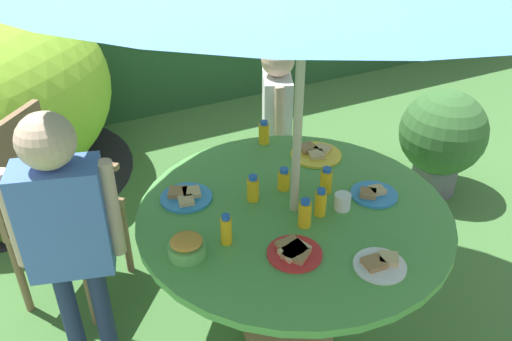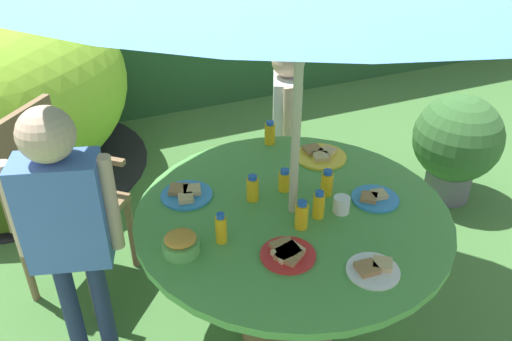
{
  "view_description": "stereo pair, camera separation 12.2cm",
  "coord_description": "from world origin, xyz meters",
  "px_view_note": "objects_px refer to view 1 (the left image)",
  "views": [
    {
      "loc": [
        -0.97,
        -1.56,
        2.06
      ],
      "look_at": [
        -0.1,
        0.16,
        0.87
      ],
      "focal_mm": 36.84,
      "sensor_mm": 36.0,
      "label": 1
    },
    {
      "loc": [
        -0.86,
        -1.61,
        2.06
      ],
      "look_at": [
        -0.1,
        0.16,
        0.87
      ],
      "focal_mm": 36.84,
      "sensor_mm": 36.0,
      "label": 2
    }
  ],
  "objects_px": {
    "juice_bottle_center_front": "(305,213)",
    "cup_near": "(342,202)",
    "child_in_white_shirt": "(277,110)",
    "potted_plant": "(442,137)",
    "plate_near_right": "(294,252)",
    "wooden_chair": "(48,202)",
    "juice_bottle_spot_b": "(320,203)",
    "juice_bottle_spot_a": "(326,181)",
    "child_in_blue_shirt": "(65,220)",
    "plate_back_edge": "(380,264)",
    "plate_far_left": "(315,153)",
    "plate_center_back": "(186,196)",
    "juice_bottle_mid_left": "(264,133)",
    "plate_mid_right": "(373,194)",
    "garden_table": "(293,233)",
    "juice_bottle_near_left": "(253,189)",
    "juice_bottle_front_edge": "(284,180)",
    "juice_bottle_far_right": "(226,230)",
    "snack_bowl": "(187,247)"
  },
  "relations": [
    {
      "from": "juice_bottle_center_front",
      "to": "cup_near",
      "type": "bearing_deg",
      "value": 7.55
    },
    {
      "from": "child_in_white_shirt",
      "to": "juice_bottle_center_front",
      "type": "height_order",
      "value": "child_in_white_shirt"
    },
    {
      "from": "potted_plant",
      "to": "plate_near_right",
      "type": "height_order",
      "value": "plate_near_right"
    },
    {
      "from": "wooden_chair",
      "to": "juice_bottle_spot_b",
      "type": "xyz_separation_m",
      "value": [
        1.01,
        -0.88,
        0.23
      ]
    },
    {
      "from": "juice_bottle_center_front",
      "to": "juice_bottle_spot_a",
      "type": "bearing_deg",
      "value": 38.3
    },
    {
      "from": "child_in_blue_shirt",
      "to": "plate_back_edge",
      "type": "distance_m",
      "value": 1.23
    },
    {
      "from": "plate_far_left",
      "to": "juice_bottle_center_front",
      "type": "height_order",
      "value": "juice_bottle_center_front"
    },
    {
      "from": "wooden_chair",
      "to": "juice_bottle_center_front",
      "type": "height_order",
      "value": "wooden_chair"
    },
    {
      "from": "plate_center_back",
      "to": "plate_far_left",
      "type": "bearing_deg",
      "value": 5.38
    },
    {
      "from": "wooden_chair",
      "to": "juice_bottle_mid_left",
      "type": "relative_size",
      "value": 8.0
    },
    {
      "from": "juice_bottle_spot_a",
      "to": "plate_mid_right",
      "type": "bearing_deg",
      "value": -34.95
    },
    {
      "from": "garden_table",
      "to": "juice_bottle_spot_b",
      "type": "bearing_deg",
      "value": -46.32
    },
    {
      "from": "plate_back_edge",
      "to": "juice_bottle_near_left",
      "type": "relative_size",
      "value": 1.59
    },
    {
      "from": "potted_plant",
      "to": "juice_bottle_center_front",
      "type": "relative_size",
      "value": 5.77
    },
    {
      "from": "plate_near_right",
      "to": "plate_mid_right",
      "type": "distance_m",
      "value": 0.55
    },
    {
      "from": "juice_bottle_near_left",
      "to": "juice_bottle_spot_b",
      "type": "xyz_separation_m",
      "value": [
        0.2,
        -0.22,
        0.0
      ]
    },
    {
      "from": "plate_near_right",
      "to": "juice_bottle_near_left",
      "type": "relative_size",
      "value": 1.72
    },
    {
      "from": "juice_bottle_mid_left",
      "to": "cup_near",
      "type": "bearing_deg",
      "value": -87.64
    },
    {
      "from": "juice_bottle_center_front",
      "to": "juice_bottle_front_edge",
      "type": "xyz_separation_m",
      "value": [
        0.06,
        0.27,
        -0.01
      ]
    },
    {
      "from": "plate_mid_right",
      "to": "juice_bottle_far_right",
      "type": "xyz_separation_m",
      "value": [
        -0.72,
        -0.0,
        0.05
      ]
    },
    {
      "from": "child_in_blue_shirt",
      "to": "juice_bottle_near_left",
      "type": "bearing_deg",
      "value": 7.55
    },
    {
      "from": "plate_center_back",
      "to": "juice_bottle_front_edge",
      "type": "bearing_deg",
      "value": -16.39
    },
    {
      "from": "cup_near",
      "to": "juice_bottle_far_right",
      "type": "bearing_deg",
      "value": 178.25
    },
    {
      "from": "potted_plant",
      "to": "juice_bottle_mid_left",
      "type": "relative_size",
      "value": 5.85
    },
    {
      "from": "plate_mid_right",
      "to": "snack_bowl",
      "type": "bearing_deg",
      "value": -179.9
    },
    {
      "from": "snack_bowl",
      "to": "juice_bottle_spot_b",
      "type": "relative_size",
      "value": 1.14
    },
    {
      "from": "plate_center_back",
      "to": "child_in_blue_shirt",
      "type": "bearing_deg",
      "value": -177.14
    },
    {
      "from": "wooden_chair",
      "to": "juice_bottle_near_left",
      "type": "height_order",
      "value": "wooden_chair"
    },
    {
      "from": "child_in_blue_shirt",
      "to": "juice_bottle_spot_b",
      "type": "height_order",
      "value": "child_in_blue_shirt"
    },
    {
      "from": "plate_center_back",
      "to": "juice_bottle_far_right",
      "type": "height_order",
      "value": "juice_bottle_far_right"
    },
    {
      "from": "juice_bottle_front_edge",
      "to": "juice_bottle_spot_b",
      "type": "relative_size",
      "value": 0.83
    },
    {
      "from": "potted_plant",
      "to": "child_in_blue_shirt",
      "type": "xyz_separation_m",
      "value": [
        -2.42,
        -0.38,
        0.39
      ]
    },
    {
      "from": "plate_mid_right",
      "to": "cup_near",
      "type": "bearing_deg",
      "value": -174.12
    },
    {
      "from": "plate_near_right",
      "to": "juice_bottle_far_right",
      "type": "distance_m",
      "value": 0.27
    },
    {
      "from": "snack_bowl",
      "to": "plate_mid_right",
      "type": "xyz_separation_m",
      "value": [
        0.88,
        0.0,
        -0.03
      ]
    },
    {
      "from": "plate_back_edge",
      "to": "garden_table",
      "type": "bearing_deg",
      "value": 102.51
    },
    {
      "from": "potted_plant",
      "to": "snack_bowl",
      "type": "relative_size",
      "value": 5.1
    },
    {
      "from": "juice_bottle_spot_a",
      "to": "plate_center_back",
      "type": "bearing_deg",
      "value": 158.22
    },
    {
      "from": "child_in_blue_shirt",
      "to": "plate_back_edge",
      "type": "bearing_deg",
      "value": -19.58
    },
    {
      "from": "plate_far_left",
      "to": "cup_near",
      "type": "distance_m",
      "value": 0.46
    },
    {
      "from": "child_in_blue_shirt",
      "to": "plate_center_back",
      "type": "relative_size",
      "value": 5.55
    },
    {
      "from": "child_in_blue_shirt",
      "to": "plate_far_left",
      "type": "xyz_separation_m",
      "value": [
        1.23,
        0.09,
        -0.06
      ]
    },
    {
      "from": "wooden_chair",
      "to": "juice_bottle_far_right",
      "type": "xyz_separation_m",
      "value": [
        0.58,
        -0.88,
        0.23
      ]
    },
    {
      "from": "child_in_white_shirt",
      "to": "juice_bottle_near_left",
      "type": "bearing_deg",
      "value": -10.31
    },
    {
      "from": "child_in_blue_shirt",
      "to": "juice_bottle_far_right",
      "type": "height_order",
      "value": "child_in_blue_shirt"
    },
    {
      "from": "garden_table",
      "to": "child_in_white_shirt",
      "type": "bearing_deg",
      "value": 65.37
    },
    {
      "from": "plate_back_edge",
      "to": "juice_bottle_far_right",
      "type": "relative_size",
      "value": 1.48
    },
    {
      "from": "child_in_white_shirt",
      "to": "snack_bowl",
      "type": "distance_m",
      "value": 1.38
    },
    {
      "from": "juice_bottle_far_right",
      "to": "juice_bottle_center_front",
      "type": "height_order",
      "value": "juice_bottle_far_right"
    },
    {
      "from": "child_in_white_shirt",
      "to": "plate_mid_right",
      "type": "distance_m",
      "value": 1.01
    }
  ]
}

